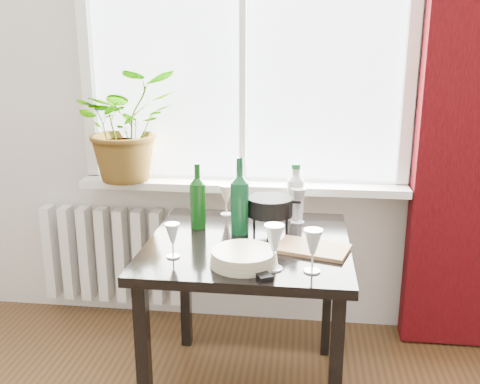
# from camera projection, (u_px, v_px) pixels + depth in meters

# --- Properties ---
(window) EXTENTS (1.72, 0.08, 1.62)m
(window) POSITION_uv_depth(u_px,v_px,m) (244.00, 33.00, 2.69)
(window) COLOR white
(window) RESTS_ON ground
(windowsill) EXTENTS (1.72, 0.20, 0.04)m
(windowsill) POSITION_uv_depth(u_px,v_px,m) (242.00, 185.00, 2.83)
(windowsill) COLOR white
(windowsill) RESTS_ON ground
(curtain) EXTENTS (0.50, 0.12, 2.56)m
(curtain) POSITION_uv_depth(u_px,v_px,m) (474.00, 99.00, 2.54)
(curtain) COLOR #340407
(curtain) RESTS_ON ground
(radiator) EXTENTS (0.80, 0.10, 0.55)m
(radiator) POSITION_uv_depth(u_px,v_px,m) (113.00, 255.00, 3.07)
(radiator) COLOR white
(radiator) RESTS_ON ground
(table) EXTENTS (0.85, 0.85, 0.74)m
(table) POSITION_uv_depth(u_px,v_px,m) (248.00, 261.00, 2.29)
(table) COLOR black
(table) RESTS_ON ground
(potted_plant) EXTENTS (0.68, 0.66, 0.58)m
(potted_plant) POSITION_uv_depth(u_px,v_px,m) (127.00, 126.00, 2.79)
(potted_plant) COLOR #376D1D
(potted_plant) RESTS_ON windowsill
(wine_bottle_left) EXTENTS (0.09, 0.09, 0.30)m
(wine_bottle_left) POSITION_uv_depth(u_px,v_px,m) (198.00, 196.00, 2.40)
(wine_bottle_left) COLOR #0C400F
(wine_bottle_left) RESTS_ON table
(wine_bottle_right) EXTENTS (0.08, 0.08, 0.35)m
(wine_bottle_right) POSITION_uv_depth(u_px,v_px,m) (240.00, 195.00, 2.32)
(wine_bottle_right) COLOR #0C411F
(wine_bottle_right) RESTS_ON table
(bottle_amber) EXTENTS (0.07, 0.07, 0.28)m
(bottle_amber) POSITION_uv_depth(u_px,v_px,m) (239.00, 193.00, 2.47)
(bottle_amber) COLOR maroon
(bottle_amber) RESTS_ON table
(cleaning_bottle) EXTENTS (0.08, 0.08, 0.27)m
(cleaning_bottle) POSITION_uv_depth(u_px,v_px,m) (295.00, 192.00, 2.52)
(cleaning_bottle) COLOR silver
(cleaning_bottle) RESTS_ON table
(wineglass_front_right) EXTENTS (0.08, 0.08, 0.18)m
(wineglass_front_right) POSITION_uv_depth(u_px,v_px,m) (274.00, 247.00, 1.96)
(wineglass_front_right) COLOR white
(wineglass_front_right) RESTS_ON table
(wineglass_far_right) EXTENTS (0.08, 0.08, 0.17)m
(wineglass_far_right) POSITION_uv_depth(u_px,v_px,m) (313.00, 250.00, 1.94)
(wineglass_far_right) COLOR silver
(wineglass_far_right) RESTS_ON table
(wineglass_back_center) EXTENTS (0.08, 0.08, 0.17)m
(wineglass_back_center) POSITION_uv_depth(u_px,v_px,m) (298.00, 205.00, 2.48)
(wineglass_back_center) COLOR #B2B7BF
(wineglass_back_center) RESTS_ON table
(wineglass_back_left) EXTENTS (0.06, 0.06, 0.15)m
(wineglass_back_left) POSITION_uv_depth(u_px,v_px,m) (226.00, 200.00, 2.60)
(wineglass_back_left) COLOR white
(wineglass_back_left) RESTS_ON table
(wineglass_front_left) EXTENTS (0.08, 0.08, 0.14)m
(wineglass_front_left) POSITION_uv_depth(u_px,v_px,m) (173.00, 240.00, 2.08)
(wineglass_front_left) COLOR silver
(wineglass_front_left) RESTS_ON table
(plate_stack) EXTENTS (0.33, 0.33, 0.06)m
(plate_stack) POSITION_uv_depth(u_px,v_px,m) (244.00, 257.00, 2.02)
(plate_stack) COLOR beige
(plate_stack) RESTS_ON table
(fondue_pot) EXTENTS (0.25, 0.23, 0.16)m
(fondue_pot) POSITION_uv_depth(u_px,v_px,m) (270.00, 214.00, 2.37)
(fondue_pot) COLOR black
(fondue_pot) RESTS_ON table
(tv_remote) EXTENTS (0.12, 0.17, 0.02)m
(tv_remote) POSITION_uv_depth(u_px,v_px,m) (258.00, 271.00, 1.95)
(tv_remote) COLOR black
(tv_remote) RESTS_ON table
(cutting_board) EXTENTS (0.33, 0.26, 0.02)m
(cutting_board) POSITION_uv_depth(u_px,v_px,m) (312.00, 249.00, 2.16)
(cutting_board) COLOR #9B7046
(cutting_board) RESTS_ON table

